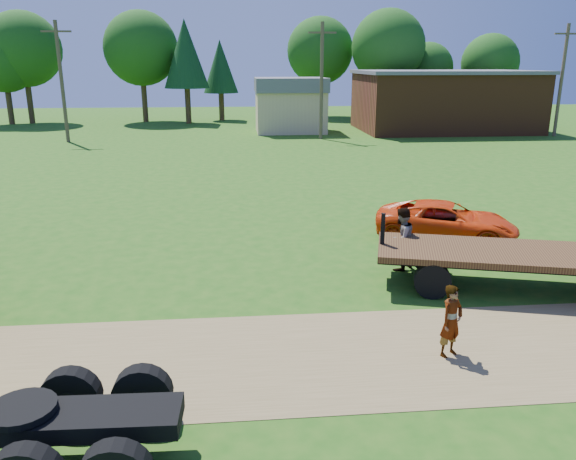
{
  "coord_description": "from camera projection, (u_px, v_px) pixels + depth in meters",
  "views": [
    {
      "loc": [
        -0.92,
        -10.55,
        6.02
      ],
      "look_at": [
        0.44,
        4.11,
        1.6
      ],
      "focal_mm": 35.0,
      "sensor_mm": 36.0,
      "label": 1
    }
  ],
  "objects": [
    {
      "name": "ground",
      "position": [
        285.0,
        358.0,
        11.87
      ],
      "size": [
        140.0,
        140.0,
        0.0
      ],
      "primitive_type": "plane",
      "color": "#1E5212",
      "rests_on": "ground"
    },
    {
      "name": "dirt_track",
      "position": [
        285.0,
        358.0,
        11.87
      ],
      "size": [
        120.0,
        4.2,
        0.01
      ],
      "primitive_type": "cube",
      "color": "brown",
      "rests_on": "ground"
    },
    {
      "name": "orange_pickup",
      "position": [
        446.0,
        221.0,
        19.6
      ],
      "size": [
        5.31,
        3.95,
        1.34
      ],
      "primitive_type": "imported",
      "rotation": [
        0.0,
        0.0,
        1.16
      ],
      "color": "red",
      "rests_on": "ground"
    },
    {
      "name": "flatbed_trailer",
      "position": [
        522.0,
        260.0,
        15.24
      ],
      "size": [
        8.1,
        4.3,
        1.99
      ],
      "rotation": [
        0.0,
        0.0,
        -0.27
      ],
      "color": "#382011",
      "rests_on": "ground"
    },
    {
      "name": "spectator_a",
      "position": [
        451.0,
        321.0,
        11.78
      ],
      "size": [
        0.69,
        0.62,
        1.59
      ],
      "primitive_type": "imported",
      "rotation": [
        0.0,
        0.0,
        0.54
      ],
      "color": "#999999",
      "rests_on": "ground"
    },
    {
      "name": "spectator_b",
      "position": [
        401.0,
        239.0,
        16.71
      ],
      "size": [
        1.18,
        1.16,
        1.92
      ],
      "primitive_type": "imported",
      "rotation": [
        0.0,
        0.0,
        3.85
      ],
      "color": "#999999",
      "rests_on": "ground"
    },
    {
      "name": "brick_building",
      "position": [
        444.0,
        101.0,
        50.85
      ],
      "size": [
        15.4,
        10.4,
        5.3
      ],
      "color": "brown",
      "rests_on": "ground"
    },
    {
      "name": "tan_shed",
      "position": [
        290.0,
        104.0,
        49.67
      ],
      "size": [
        6.2,
        5.4,
        4.7
      ],
      "color": "tan",
      "rests_on": "ground"
    },
    {
      "name": "utility_poles",
      "position": [
        322.0,
        79.0,
        44.42
      ],
      "size": [
        42.2,
        0.28,
        9.0
      ],
      "color": "#4A362A",
      "rests_on": "ground"
    },
    {
      "name": "tree_row",
      "position": [
        241.0,
        53.0,
        58.08
      ],
      "size": [
        55.78,
        11.97,
        11.38
      ],
      "color": "#362716",
      "rests_on": "ground"
    }
  ]
}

